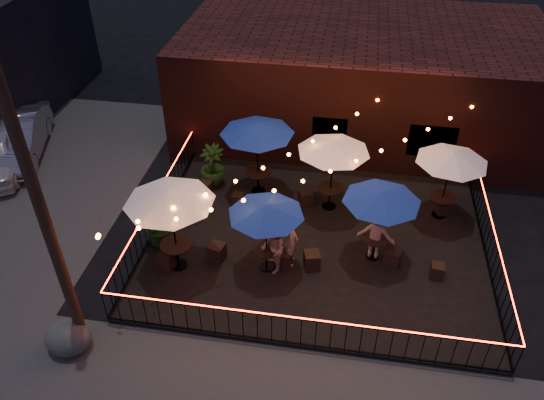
# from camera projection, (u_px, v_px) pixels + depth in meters

# --- Properties ---
(ground) EXTENTS (110.00, 110.00, 0.00)m
(ground) POSITION_uv_depth(u_px,v_px,m) (309.00, 291.00, 14.71)
(ground) COLOR black
(ground) RESTS_ON ground
(patio) EXTENTS (10.00, 8.00, 0.15)m
(patio) POSITION_uv_depth(u_px,v_px,m) (316.00, 242.00, 16.24)
(patio) COLOR black
(patio) RESTS_ON ground
(sidewalk) EXTENTS (18.00, 2.50, 0.05)m
(sidewalk) POSITION_uv_depth(u_px,v_px,m) (294.00, 394.00, 12.14)
(sidewalk) COLOR #3F3B3A
(sidewalk) RESTS_ON ground
(brick_building) EXTENTS (14.00, 8.00, 4.00)m
(brick_building) POSITION_uv_depth(u_px,v_px,m) (363.00, 77.00, 21.23)
(brick_building) COLOR #39160F
(brick_building) RESTS_ON ground
(utility_pole) EXTENTS (0.26, 0.26, 8.00)m
(utility_pole) POSITION_uv_depth(u_px,v_px,m) (44.00, 217.00, 10.95)
(utility_pole) COLOR #392517
(utility_pole) RESTS_ON ground
(fence_front) EXTENTS (10.00, 0.04, 1.04)m
(fence_front) POSITION_uv_depth(u_px,v_px,m) (301.00, 332.00, 12.74)
(fence_front) COLOR black
(fence_front) RESTS_ON patio
(fence_left) EXTENTS (0.04, 8.00, 1.04)m
(fence_left) POSITION_uv_depth(u_px,v_px,m) (157.00, 210.00, 16.53)
(fence_left) COLOR black
(fence_left) RESTS_ON patio
(fence_right) EXTENTS (0.04, 8.00, 1.04)m
(fence_right) POSITION_uv_depth(u_px,v_px,m) (490.00, 245.00, 15.24)
(fence_right) COLOR black
(fence_right) RESTS_ON patio
(festoon_lights) EXTENTS (10.02, 8.72, 1.32)m
(festoon_lights) POSITION_uv_depth(u_px,v_px,m) (283.00, 179.00, 14.66)
(festoon_lights) COLOR orange
(festoon_lights) RESTS_ON ground
(cafe_table_0) EXTENTS (3.18, 3.18, 2.69)m
(cafe_table_0) POSITION_uv_depth(u_px,v_px,m) (169.00, 197.00, 13.82)
(cafe_table_0) COLOR black
(cafe_table_0) RESTS_ON patio
(cafe_table_1) EXTENTS (2.89, 2.89, 2.65)m
(cafe_table_1) POSITION_uv_depth(u_px,v_px,m) (257.00, 129.00, 16.75)
(cafe_table_1) COLOR black
(cafe_table_1) RESTS_ON patio
(cafe_table_2) EXTENTS (2.24, 2.24, 2.30)m
(cafe_table_2) POSITION_uv_depth(u_px,v_px,m) (266.00, 210.00, 13.97)
(cafe_table_2) COLOR black
(cafe_table_2) RESTS_ON patio
(cafe_table_3) EXTENTS (2.65, 2.65, 2.50)m
(cafe_table_3) POSITION_uv_depth(u_px,v_px,m) (334.00, 147.00, 16.13)
(cafe_table_3) COLOR black
(cafe_table_3) RESTS_ON patio
(cafe_table_4) EXTENTS (2.49, 2.49, 2.39)m
(cafe_table_4) POSITION_uv_depth(u_px,v_px,m) (382.00, 197.00, 14.29)
(cafe_table_4) COLOR black
(cafe_table_4) RESTS_ON patio
(cafe_table_5) EXTENTS (2.55, 2.55, 2.41)m
(cafe_table_5) POSITION_uv_depth(u_px,v_px,m) (452.00, 158.00, 15.82)
(cafe_table_5) COLOR black
(cafe_table_5) RESTS_ON patio
(bistro_chair_0) EXTENTS (0.53, 0.53, 0.52)m
(bistro_chair_0) POSITION_uv_depth(u_px,v_px,m) (168.00, 260.00, 15.11)
(bistro_chair_0) COLOR black
(bistro_chair_0) RESTS_ON patio
(bistro_chair_1) EXTENTS (0.52, 0.52, 0.51)m
(bistro_chair_1) POSITION_uv_depth(u_px,v_px,m) (217.00, 252.00, 15.39)
(bistro_chair_1) COLOR black
(bistro_chair_1) RESTS_ON patio
(bistro_chair_2) EXTENTS (0.43, 0.43, 0.44)m
(bistro_chair_2) POSITION_uv_depth(u_px,v_px,m) (206.00, 188.00, 18.00)
(bistro_chair_2) COLOR black
(bistro_chair_2) RESTS_ON patio
(bistro_chair_3) EXTENTS (0.43, 0.43, 0.43)m
(bistro_chair_3) POSITION_uv_depth(u_px,v_px,m) (238.00, 200.00, 17.46)
(bistro_chair_3) COLOR black
(bistro_chair_3) RESTS_ON patio
(bistro_chair_4) EXTENTS (0.48, 0.48, 0.50)m
(bistro_chair_4) POSITION_uv_depth(u_px,v_px,m) (284.00, 259.00, 15.17)
(bistro_chair_4) COLOR black
(bistro_chair_4) RESTS_ON patio
(bistro_chair_5) EXTENTS (0.53, 0.53, 0.51)m
(bistro_chair_5) POSITION_uv_depth(u_px,v_px,m) (312.00, 260.00, 15.11)
(bistro_chair_5) COLOR black
(bistro_chair_5) RESTS_ON patio
(bistro_chair_6) EXTENTS (0.56, 0.56, 0.51)m
(bistro_chair_6) POSITION_uv_depth(u_px,v_px,m) (306.00, 198.00, 17.48)
(bistro_chair_6) COLOR black
(bistro_chair_6) RESTS_ON patio
(bistro_chair_7) EXTENTS (0.46, 0.46, 0.43)m
(bistro_chair_7) POSITION_uv_depth(u_px,v_px,m) (367.00, 198.00, 17.52)
(bistro_chair_7) COLOR black
(bistro_chair_7) RESTS_ON patio
(bistro_chair_8) EXTENTS (0.54, 0.54, 0.51)m
(bistro_chair_8) POSITION_uv_depth(u_px,v_px,m) (393.00, 257.00, 15.22)
(bistro_chair_8) COLOR black
(bistro_chair_8) RESTS_ON patio
(bistro_chair_9) EXTENTS (0.39, 0.39, 0.43)m
(bistro_chair_9) POSITION_uv_depth(u_px,v_px,m) (437.00, 271.00, 14.83)
(bistro_chair_9) COLOR black
(bistro_chair_9) RESTS_ON patio
(bistro_chair_10) EXTENTS (0.45, 0.45, 0.43)m
(bistro_chair_10) POSITION_uv_depth(u_px,v_px,m) (399.00, 199.00, 17.47)
(bistro_chair_10) COLOR black
(bistro_chair_10) RESTS_ON patio
(bistro_chair_11) EXTENTS (0.46, 0.46, 0.44)m
(bistro_chair_11) POSITION_uv_depth(u_px,v_px,m) (442.00, 208.00, 17.10)
(bistro_chair_11) COLOR black
(bistro_chair_11) RESTS_ON patio
(patron_a) EXTENTS (0.40, 0.59, 1.56)m
(patron_a) POSITION_uv_depth(u_px,v_px,m) (291.00, 242.00, 14.96)
(patron_a) COLOR tan
(patron_a) RESTS_ON patio
(patron_b) EXTENTS (0.83, 0.94, 1.61)m
(patron_b) POSITION_uv_depth(u_px,v_px,m) (273.00, 248.00, 14.69)
(patron_b) COLOR tan
(patron_b) RESTS_ON patio
(patron_c) EXTENTS (1.21, 0.84, 1.71)m
(patron_c) POSITION_uv_depth(u_px,v_px,m) (376.00, 233.00, 15.13)
(patron_c) COLOR #DFAD8D
(patron_c) RESTS_ON patio
(potted_shrub_a) EXTENTS (1.50, 1.41, 1.34)m
(potted_shrub_a) POSITION_uv_depth(u_px,v_px,m) (160.00, 224.00, 15.73)
(potted_shrub_a) COLOR #143F0E
(potted_shrub_a) RESTS_ON patio
(potted_shrub_b) EXTENTS (0.83, 0.75, 1.24)m
(potted_shrub_b) POSITION_uv_depth(u_px,v_px,m) (180.00, 189.00, 17.26)
(potted_shrub_b) COLOR #1D3C12
(potted_shrub_b) RESTS_ON patio
(potted_shrub_c) EXTENTS (0.93, 0.93, 1.50)m
(potted_shrub_c) POSITION_uv_depth(u_px,v_px,m) (212.00, 166.00, 18.11)
(potted_shrub_c) COLOR #14380E
(potted_shrub_c) RESTS_ON patio
(cooler) EXTENTS (0.66, 0.51, 0.81)m
(cooler) POSITION_uv_depth(u_px,v_px,m) (187.00, 209.00, 16.75)
(cooler) COLOR #0C3EB4
(cooler) RESTS_ON patio
(boulder) EXTENTS (1.03, 0.88, 0.78)m
(boulder) POSITION_uv_depth(u_px,v_px,m) (68.00, 338.00, 12.94)
(boulder) COLOR #44443F
(boulder) RESTS_ON ground
(car_silver) EXTENTS (2.97, 4.91, 1.53)m
(car_silver) POSITION_uv_depth(u_px,v_px,m) (18.00, 137.00, 19.90)
(car_silver) COLOR gray
(car_silver) RESTS_ON ground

